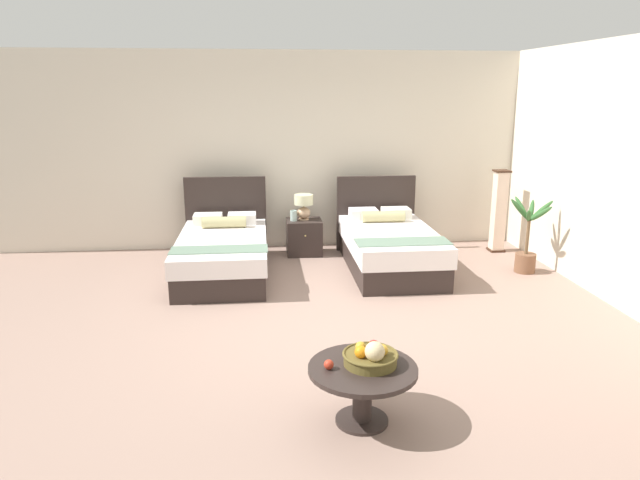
{
  "coord_description": "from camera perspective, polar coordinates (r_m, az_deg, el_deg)",
  "views": [
    {
      "loc": [
        -0.57,
        -5.33,
        2.31
      ],
      "look_at": [
        0.03,
        0.53,
        0.76
      ],
      "focal_mm": 32.29,
      "sensor_mm": 36.0,
      "label": 1
    }
  ],
  "objects": [
    {
      "name": "potted_palm",
      "position": [
        7.89,
        19.81,
        -0.64
      ],
      "size": [
        0.61,
        0.49,
        0.99
      ],
      "color": "brown",
      "rests_on": "ground"
    },
    {
      "name": "table_lamp",
      "position": [
        8.19,
        -1.62,
        3.51
      ],
      "size": [
        0.27,
        0.27,
        0.36
      ],
      "color": "tan",
      "rests_on": "nightstand"
    },
    {
      "name": "nightstand",
      "position": [
        8.28,
        -1.59,
        0.31
      ],
      "size": [
        0.5,
        0.48,
        0.5
      ],
      "color": "#2E2420",
      "rests_on": "ground"
    },
    {
      "name": "wall_side_right",
      "position": [
        6.97,
        28.04,
        5.73
      ],
      "size": [
        0.12,
        5.58,
        2.85
      ],
      "primitive_type": "cube",
      "color": "beige",
      "rests_on": "ground"
    },
    {
      "name": "floor_lamp_corner",
      "position": [
        8.74,
        17.3,
        2.74
      ],
      "size": [
        0.21,
        0.21,
        1.19
      ],
      "color": "#3D2417",
      "rests_on": "ground"
    },
    {
      "name": "vase",
      "position": [
        8.15,
        -2.63,
        2.43
      ],
      "size": [
        0.1,
        0.1,
        0.15
      ],
      "color": "#ACC6BC",
      "rests_on": "nightstand"
    },
    {
      "name": "coffee_table",
      "position": [
        4.17,
        4.24,
        -13.79
      ],
      "size": [
        0.77,
        0.77,
        0.43
      ],
      "color": "#2E2420",
      "rests_on": "ground"
    },
    {
      "name": "loose_apple",
      "position": [
        4.06,
        0.88,
        -12.24
      ],
      "size": [
        0.07,
        0.07,
        0.07
      ],
      "color": "#B8321F",
      "rests_on": "coffee_table"
    },
    {
      "name": "fruit_bowl",
      "position": [
        4.12,
        5.05,
        -11.4
      ],
      "size": [
        0.4,
        0.4,
        0.21
      ],
      "color": "brown",
      "rests_on": "coffee_table"
    },
    {
      "name": "ground_plane",
      "position": [
        5.84,
        0.25,
        -8.65
      ],
      "size": [
        10.19,
        9.98,
        0.02
      ],
      "primitive_type": "cube",
      "color": "gray"
    },
    {
      "name": "wall_back",
      "position": [
        8.59,
        -2.03,
        8.81
      ],
      "size": [
        10.19,
        0.12,
        2.85
      ],
      "primitive_type": "cube",
      "color": "beige",
      "rests_on": "ground"
    },
    {
      "name": "bed_near_window",
      "position": [
        7.49,
        -9.57,
        -1.16
      ],
      "size": [
        1.15,
        2.13,
        1.11
      ],
      "color": "#2E2420",
      "rests_on": "ground"
    },
    {
      "name": "bed_near_corner",
      "position": [
        7.64,
        6.88,
        -0.61
      ],
      "size": [
        1.15,
        2.05,
        1.1
      ],
      "color": "#2E2420",
      "rests_on": "ground"
    }
  ]
}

